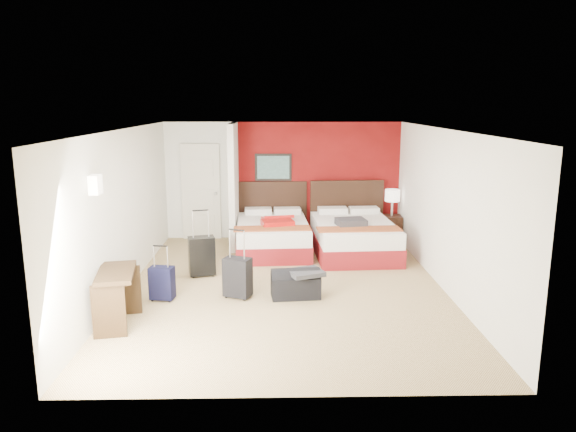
{
  "coord_description": "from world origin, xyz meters",
  "views": [
    {
      "loc": [
        -0.12,
        -8.11,
        2.9
      ],
      "look_at": [
        0.06,
        0.8,
        1.0
      ],
      "focal_mm": 33.3,
      "sensor_mm": 36.0,
      "label": 1
    }
  ],
  "objects_px": {
    "bed_left": "(272,237)",
    "suitcase_navy": "(162,285)",
    "suitcase_charcoal": "(238,279)",
    "duffel_bag": "(296,285)",
    "bed_right": "(354,238)",
    "red_suitcase_open": "(277,220)",
    "suitcase_black": "(202,257)",
    "nightstand": "(391,229)",
    "desk": "(118,298)",
    "table_lamp": "(392,203)"
  },
  "relations": [
    {
      "from": "bed_left",
      "to": "duffel_bag",
      "type": "distance_m",
      "value": 2.58
    },
    {
      "from": "table_lamp",
      "to": "duffel_bag",
      "type": "distance_m",
      "value": 3.93
    },
    {
      "from": "bed_left",
      "to": "suitcase_charcoal",
      "type": "distance_m",
      "value": 2.6
    },
    {
      "from": "suitcase_navy",
      "to": "red_suitcase_open",
      "type": "bearing_deg",
      "value": 65.76
    },
    {
      "from": "suitcase_black",
      "to": "suitcase_charcoal",
      "type": "height_order",
      "value": "suitcase_black"
    },
    {
      "from": "bed_left",
      "to": "desk",
      "type": "distance_m",
      "value": 4.09
    },
    {
      "from": "suitcase_black",
      "to": "suitcase_navy",
      "type": "height_order",
      "value": "suitcase_black"
    },
    {
      "from": "suitcase_charcoal",
      "to": "duffel_bag",
      "type": "xyz_separation_m",
      "value": [
        0.88,
        0.0,
        -0.11
      ]
    },
    {
      "from": "bed_left",
      "to": "desk",
      "type": "bearing_deg",
      "value": -122.25
    },
    {
      "from": "suitcase_charcoal",
      "to": "desk",
      "type": "height_order",
      "value": "desk"
    },
    {
      "from": "nightstand",
      "to": "suitcase_charcoal",
      "type": "relative_size",
      "value": 0.97
    },
    {
      "from": "bed_left",
      "to": "suitcase_navy",
      "type": "distance_m",
      "value": 3.1
    },
    {
      "from": "table_lamp",
      "to": "suitcase_charcoal",
      "type": "bearing_deg",
      "value": -132.93
    },
    {
      "from": "suitcase_black",
      "to": "bed_left",
      "type": "bearing_deg",
      "value": 36.85
    },
    {
      "from": "bed_right",
      "to": "duffel_bag",
      "type": "distance_m",
      "value": 2.64
    },
    {
      "from": "bed_left",
      "to": "suitcase_black",
      "type": "relative_size",
      "value": 3.07
    },
    {
      "from": "suitcase_black",
      "to": "suitcase_charcoal",
      "type": "xyz_separation_m",
      "value": [
        0.68,
        -1.05,
        -0.03
      ]
    },
    {
      "from": "bed_left",
      "to": "suitcase_black",
      "type": "bearing_deg",
      "value": -131.14
    },
    {
      "from": "desk",
      "to": "nightstand",
      "type": "bearing_deg",
      "value": 32.8
    },
    {
      "from": "bed_left",
      "to": "suitcase_black",
      "type": "height_order",
      "value": "suitcase_black"
    },
    {
      "from": "bed_left",
      "to": "table_lamp",
      "type": "xyz_separation_m",
      "value": [
        2.5,
        0.68,
        0.55
      ]
    },
    {
      "from": "suitcase_navy",
      "to": "suitcase_charcoal",
      "type": "bearing_deg",
      "value": 14.43
    },
    {
      "from": "bed_left",
      "to": "desk",
      "type": "xyz_separation_m",
      "value": [
        -2.01,
        -3.56,
        0.08
      ]
    },
    {
      "from": "bed_right",
      "to": "suitcase_black",
      "type": "xyz_separation_m",
      "value": [
        -2.77,
        -1.29,
        0.01
      ]
    },
    {
      "from": "red_suitcase_open",
      "to": "bed_left",
      "type": "bearing_deg",
      "value": 122.03
    },
    {
      "from": "nightstand",
      "to": "desk",
      "type": "distance_m",
      "value": 6.19
    },
    {
      "from": "bed_right",
      "to": "suitcase_black",
      "type": "relative_size",
      "value": 3.27
    },
    {
      "from": "suitcase_black",
      "to": "suitcase_navy",
      "type": "distance_m",
      "value": 1.22
    },
    {
      "from": "red_suitcase_open",
      "to": "desk",
      "type": "height_order",
      "value": "desk"
    },
    {
      "from": "red_suitcase_open",
      "to": "suitcase_charcoal",
      "type": "bearing_deg",
      "value": -116.85
    },
    {
      "from": "nightstand",
      "to": "suitcase_charcoal",
      "type": "height_order",
      "value": "suitcase_charcoal"
    },
    {
      "from": "bed_left",
      "to": "red_suitcase_open",
      "type": "bearing_deg",
      "value": -47.8
    },
    {
      "from": "bed_left",
      "to": "suitcase_charcoal",
      "type": "relative_size",
      "value": 3.4
    },
    {
      "from": "nightstand",
      "to": "suitcase_navy",
      "type": "bearing_deg",
      "value": -137.44
    },
    {
      "from": "bed_right",
      "to": "red_suitcase_open",
      "type": "relative_size",
      "value": 2.6
    },
    {
      "from": "suitcase_charcoal",
      "to": "duffel_bag",
      "type": "relative_size",
      "value": 0.8
    },
    {
      "from": "red_suitcase_open",
      "to": "suitcase_charcoal",
      "type": "height_order",
      "value": "red_suitcase_open"
    },
    {
      "from": "nightstand",
      "to": "suitcase_charcoal",
      "type": "distance_m",
      "value": 4.42
    },
    {
      "from": "desk",
      "to": "bed_left",
      "type": "bearing_deg",
      "value": 50.14
    },
    {
      "from": "nightstand",
      "to": "suitcase_navy",
      "type": "height_order",
      "value": "nightstand"
    },
    {
      "from": "bed_right",
      "to": "desk",
      "type": "relative_size",
      "value": 2.34
    },
    {
      "from": "suitcase_black",
      "to": "red_suitcase_open",
      "type": "bearing_deg",
      "value": 32.62
    },
    {
      "from": "table_lamp",
      "to": "suitcase_black",
      "type": "relative_size",
      "value": 0.85
    },
    {
      "from": "nightstand",
      "to": "suitcase_black",
      "type": "distance_m",
      "value": 4.29
    },
    {
      "from": "suitcase_navy",
      "to": "duffel_bag",
      "type": "height_order",
      "value": "suitcase_navy"
    },
    {
      "from": "suitcase_charcoal",
      "to": "duffel_bag",
      "type": "height_order",
      "value": "suitcase_charcoal"
    },
    {
      "from": "bed_left",
      "to": "suitcase_navy",
      "type": "height_order",
      "value": "bed_left"
    },
    {
      "from": "duffel_bag",
      "to": "red_suitcase_open",
      "type": "bearing_deg",
      "value": 90.91
    },
    {
      "from": "suitcase_black",
      "to": "suitcase_charcoal",
      "type": "bearing_deg",
      "value": -71.91
    },
    {
      "from": "table_lamp",
      "to": "red_suitcase_open",
      "type": "bearing_deg",
      "value": -162.01
    }
  ]
}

